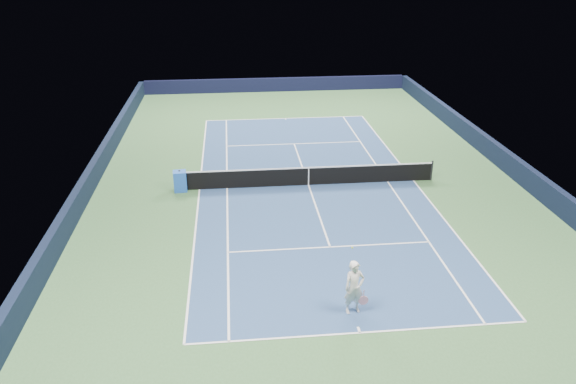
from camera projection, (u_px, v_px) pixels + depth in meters
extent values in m
plane|color=#345B32|center=(308.00, 185.00, 28.47)|extent=(40.00, 40.00, 0.00)
cube|color=black|center=(276.00, 85.00, 46.27)|extent=(22.00, 0.35, 1.10)
cube|color=black|center=(514.00, 167.00, 29.27)|extent=(0.35, 40.00, 1.10)
cube|color=black|center=(88.00, 184.00, 27.22)|extent=(0.35, 40.00, 1.10)
cube|color=navy|center=(308.00, 185.00, 28.47)|extent=(10.97, 23.77, 0.01)
cube|color=white|center=(285.00, 118.00, 39.27)|extent=(10.97, 0.08, 0.00)
cube|color=white|center=(360.00, 333.00, 17.67)|extent=(10.97, 0.08, 0.00)
cube|color=white|center=(413.00, 181.00, 28.99)|extent=(0.08, 23.77, 0.00)
cube|color=white|center=(200.00, 189.00, 27.95)|extent=(0.08, 23.77, 0.00)
cube|color=white|center=(388.00, 182.00, 28.86)|extent=(0.08, 23.77, 0.00)
cube|color=white|center=(227.00, 188.00, 28.08)|extent=(0.08, 23.77, 0.00)
cube|color=white|center=(294.00, 144.00, 34.28)|extent=(8.23, 0.08, 0.00)
cube|color=white|center=(330.00, 247.00, 22.65)|extent=(8.23, 0.08, 0.00)
cube|color=white|center=(308.00, 185.00, 28.47)|extent=(0.08, 12.80, 0.00)
cube|color=white|center=(286.00, 119.00, 39.13)|extent=(0.08, 0.30, 0.00)
cube|color=white|center=(359.00, 330.00, 17.80)|extent=(0.08, 0.30, 0.00)
cylinder|color=black|center=(180.00, 180.00, 27.65)|extent=(0.10, 0.10, 1.07)
cylinder|color=black|center=(432.00, 170.00, 28.86)|extent=(0.10, 0.10, 1.07)
cube|color=black|center=(309.00, 177.00, 28.29)|extent=(12.80, 0.03, 0.91)
cube|color=white|center=(309.00, 168.00, 28.09)|extent=(12.80, 0.04, 0.06)
cube|color=white|center=(309.00, 177.00, 28.29)|extent=(0.05, 0.04, 0.91)
cube|color=blue|center=(180.00, 181.00, 27.61)|extent=(0.68, 0.62, 1.03)
cube|color=silver|center=(186.00, 182.00, 27.67)|extent=(0.09, 0.46, 0.46)
imported|color=silver|center=(354.00, 287.00, 18.31)|extent=(0.78, 0.60, 1.90)
cylinder|color=pink|center=(364.00, 294.00, 18.39)|extent=(0.03, 0.03, 0.31)
cylinder|color=black|center=(363.00, 300.00, 18.49)|extent=(0.31, 0.02, 0.31)
cylinder|color=pink|center=(363.00, 300.00, 18.49)|extent=(0.34, 0.03, 0.34)
sphere|color=#A5C229|center=(352.00, 248.00, 18.85)|extent=(0.07, 0.07, 0.07)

